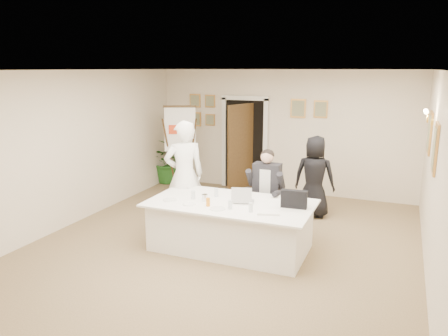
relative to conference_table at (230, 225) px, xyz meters
name	(u,v)px	position (x,y,z in m)	size (l,w,h in m)	color
floor	(224,245)	(-0.14, 0.08, -0.39)	(7.00, 7.00, 0.00)	brown
ceiling	(224,70)	(-0.14, 0.08, 2.41)	(6.00, 7.00, 0.02)	white
wall_back	(282,132)	(-0.14, 3.58, 1.01)	(6.00, 0.10, 2.80)	beige
wall_front	(67,242)	(-0.14, -3.42, 1.01)	(6.00, 0.10, 2.80)	beige
wall_left	(72,148)	(-3.14, 0.08, 1.01)	(0.10, 7.00, 2.80)	beige
wall_right	(436,180)	(2.86, 0.08, 1.01)	(0.10, 7.00, 2.80)	beige
doorway	(243,146)	(-1.02, 3.40, 0.65)	(1.14, 0.86, 2.20)	black
pictures_back_wall	(249,111)	(-0.94, 3.55, 1.46)	(3.40, 0.06, 0.80)	#C58E43
pictures_right_wall	(432,140)	(2.83, 1.28, 1.36)	(0.06, 2.20, 0.80)	#C58E43
wall_sconce	(429,117)	(2.76, 1.28, 1.71)	(0.20, 0.30, 0.24)	gold
conference_table	(230,225)	(0.00, 0.00, 0.00)	(2.57, 1.38, 0.78)	white
seated_man	(266,191)	(0.30, 0.93, 0.35)	(0.64, 0.68, 1.49)	black
flip_chart	(181,154)	(-2.23, 2.55, 0.52)	(0.71, 0.57, 1.98)	#301E0F
standing_man	(184,175)	(-1.11, 0.58, 0.58)	(0.71, 0.47, 1.95)	white
standing_woman	(314,177)	(0.91, 2.08, 0.40)	(0.78, 0.50, 1.59)	black
potted_palm	(170,160)	(-2.94, 3.28, 0.17)	(1.02, 0.88, 1.13)	#215A1E
laptop	(244,193)	(0.19, 0.10, 0.52)	(0.31, 0.34, 0.28)	#B7BABC
laptop_bag	(294,199)	(0.98, 0.10, 0.52)	(0.39, 0.11, 0.27)	black
paper_stack	(268,212)	(0.70, -0.29, 0.40)	(0.32, 0.22, 0.03)	white
plate_left	(170,200)	(-0.93, -0.28, 0.39)	(0.22, 0.22, 0.01)	white
plate_mid	(189,204)	(-0.55, -0.35, 0.39)	(0.20, 0.20, 0.01)	white
plate_near	(218,209)	(-0.05, -0.40, 0.39)	(0.23, 0.23, 0.01)	white
glass_a	(193,195)	(-0.61, -0.07, 0.45)	(0.07, 0.07, 0.14)	silver
glass_b	(230,205)	(0.12, -0.33, 0.45)	(0.06, 0.06, 0.14)	silver
glass_c	(251,207)	(0.45, -0.33, 0.45)	(0.06, 0.06, 0.14)	silver
glass_d	(216,192)	(-0.33, 0.20, 0.45)	(0.07, 0.07, 0.14)	silver
oj_glass	(208,202)	(-0.24, -0.32, 0.45)	(0.06, 0.06, 0.13)	orange
steel_jug	(205,198)	(-0.40, -0.10, 0.44)	(0.09, 0.09, 0.11)	silver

